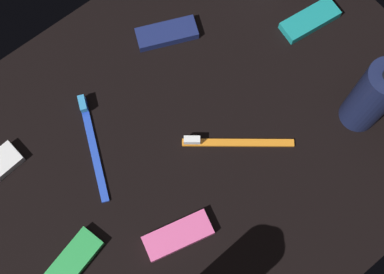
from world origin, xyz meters
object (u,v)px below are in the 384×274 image
at_px(snack_bar_green, 71,263).
at_px(snack_bar_teal, 310,20).
at_px(toothbrush_orange, 231,142).
at_px(snack_bar_navy, 167,33).
at_px(lotion_bottle, 373,96).
at_px(snack_bar_pink, 178,236).
at_px(toothbrush_blue, 92,141).

bearing_deg(snack_bar_green, snack_bar_teal, -5.51).
bearing_deg(toothbrush_orange, snack_bar_navy, 79.70).
height_order(lotion_bottle, toothbrush_orange, lotion_bottle).
bearing_deg(snack_bar_green, snack_bar_pink, -38.14).
bearing_deg(snack_bar_teal, snack_bar_pink, -153.01).
bearing_deg(lotion_bottle, snack_bar_navy, 116.26).
distance_m(lotion_bottle, snack_bar_green, 0.51).
xyz_separation_m(snack_bar_navy, snack_bar_pink, (-0.20, -0.28, 0.00)).
distance_m(toothbrush_orange, snack_bar_navy, 0.22).
bearing_deg(snack_bar_navy, lotion_bottle, -39.92).
distance_m(snack_bar_green, snack_bar_teal, 0.56).
bearing_deg(lotion_bottle, toothbrush_orange, 154.41).
distance_m(snack_bar_teal, snack_bar_navy, 0.25).
height_order(toothbrush_orange, snack_bar_pink, toothbrush_orange).
bearing_deg(toothbrush_blue, snack_bar_navy, 19.98).
distance_m(lotion_bottle, toothbrush_orange, 0.23).
bearing_deg(snack_bar_teal, toothbrush_orange, -154.25).
relative_size(snack_bar_teal, snack_bar_pink, 1.00).
bearing_deg(snack_bar_green, snack_bar_navy, 18.07).
height_order(snack_bar_green, snack_bar_navy, same).
xyz_separation_m(lotion_bottle, snack_bar_green, (-0.50, 0.10, -0.07)).
xyz_separation_m(snack_bar_teal, snack_bar_navy, (-0.21, 0.13, 0.00)).
xyz_separation_m(snack_bar_green, snack_bar_teal, (0.56, 0.08, 0.00)).
height_order(toothbrush_blue, snack_bar_navy, toothbrush_blue).
distance_m(toothbrush_orange, snack_bar_green, 0.31).
bearing_deg(snack_bar_pink, snack_bar_teal, 34.17).
distance_m(toothbrush_orange, snack_bar_teal, 0.26).
relative_size(toothbrush_blue, snack_bar_pink, 1.63).
height_order(toothbrush_orange, snack_bar_green, toothbrush_orange).
relative_size(toothbrush_orange, snack_bar_teal, 1.42).
relative_size(toothbrush_blue, snack_bar_teal, 1.63).
distance_m(snack_bar_teal, snack_bar_pink, 0.43).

